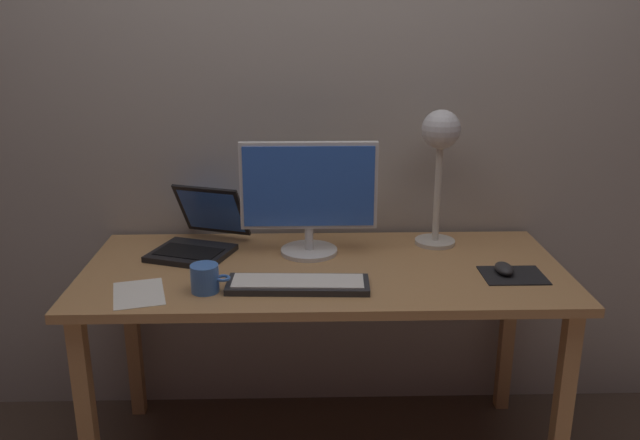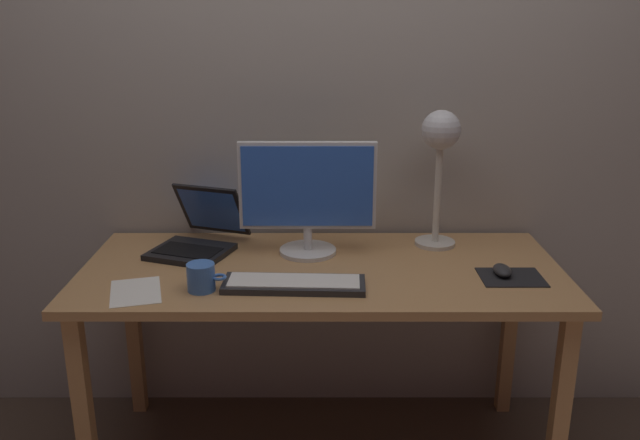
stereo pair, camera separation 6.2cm
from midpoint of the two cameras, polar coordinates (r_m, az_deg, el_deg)
back_wall at (r=2.49m, az=1.12°, el=11.57°), size 4.80×0.06×2.60m
desk at (r=2.26m, az=1.17°, el=-5.90°), size 1.60×0.70×0.74m
monitor at (r=2.28m, az=-0.05°, el=2.27°), size 0.47×0.20×0.40m
keyboard_main at (r=2.06m, az=-1.15°, el=-5.49°), size 0.45×0.16×0.03m
laptop at (r=2.42m, az=-9.22°, el=-0.96°), size 0.36×0.41×0.22m
desk_lamp at (r=2.38m, az=11.27°, el=6.22°), size 0.15×0.15×0.49m
mousepad at (r=2.23m, az=17.10°, el=-4.75°), size 0.20×0.16×0.00m
mouse at (r=2.23m, az=16.38°, el=-4.19°), size 0.06×0.10×0.03m
coffee_mug at (r=2.06m, az=-9.03°, el=-4.85°), size 0.12×0.09×0.09m
paper_sheet_near_mouse at (r=2.11m, az=-14.49°, el=-5.94°), size 0.20×0.24×0.00m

